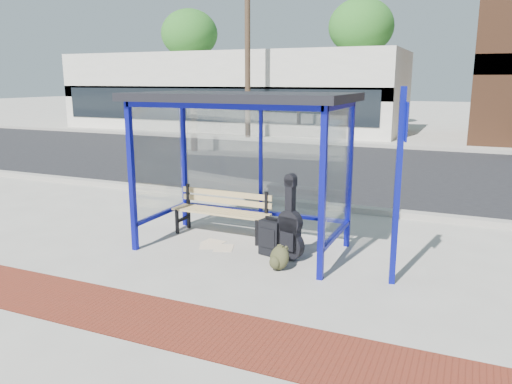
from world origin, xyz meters
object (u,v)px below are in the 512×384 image
at_px(bench, 222,209).
at_px(backpack, 279,258).
at_px(suitcase, 271,238).
at_px(guitar_bag, 290,231).

distance_m(bench, backpack, 1.85).
bearing_deg(backpack, suitcase, 140.75).
relative_size(bench, guitar_bag, 1.41).
xyz_separation_m(bench, guitar_bag, (1.46, -0.66, -0.01)).
bearing_deg(suitcase, guitar_bag, 1.10).
bearing_deg(suitcase, backpack, -44.47).
xyz_separation_m(bench, backpack, (1.45, -1.11, -0.29)).
bearing_deg(bench, backpack, -35.69).
bearing_deg(guitar_bag, bench, 171.08).
bearing_deg(backpack, guitar_bag, 108.91).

